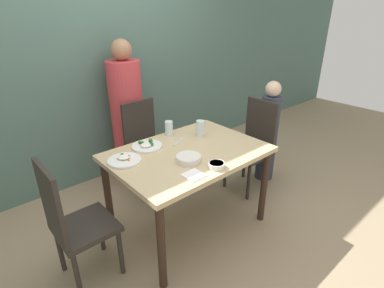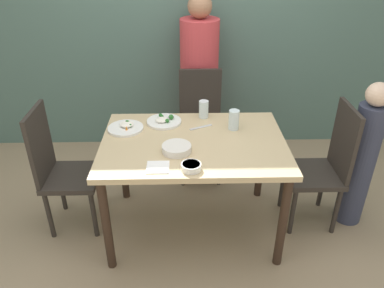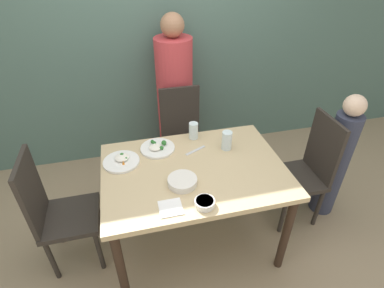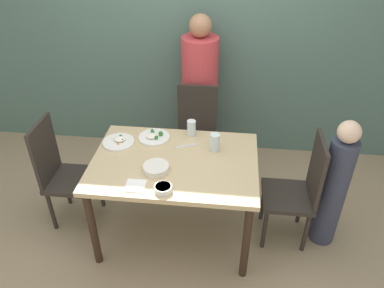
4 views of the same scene
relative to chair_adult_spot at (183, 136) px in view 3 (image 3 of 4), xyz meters
name	(u,v)px [view 3 (image 3 of 4)]	position (x,y,z in m)	size (l,w,h in m)	color
ground_plane	(194,239)	(-0.09, -0.80, -0.52)	(10.00, 10.00, 0.00)	#998466
wall_back	(159,32)	(-0.09, 0.61, 0.83)	(10.00, 0.06, 2.70)	#4C6B60
dining_table	(194,178)	(-0.09, -0.80, 0.16)	(1.28, 0.90, 0.77)	tan
chair_adult_spot	(183,136)	(0.00, 0.00, 0.00)	(0.40, 0.40, 0.99)	#2D2823
chair_child_spot	(306,169)	(0.90, -0.73, 0.00)	(0.40, 0.40, 0.99)	#2D2823
chair_empty_left	(56,211)	(-1.07, -0.72, 0.00)	(0.40, 0.40, 0.99)	#2D2823
person_adult	(175,102)	(0.00, 0.34, 0.21)	(0.36, 0.36, 1.58)	#C63D42
person_child	(336,161)	(1.17, -0.73, 0.04)	(0.21, 0.21, 1.16)	#33384C
bowl_curry	(182,181)	(-0.20, -0.94, 0.28)	(0.19, 0.19, 0.05)	silver
plate_rice_adult	(122,161)	(-0.58, -0.61, 0.27)	(0.26, 0.26, 0.05)	white
plate_rice_child	(157,148)	(-0.30, -0.51, 0.27)	(0.26, 0.26, 0.06)	white
bowl_rice_small	(205,203)	(-0.11, -1.16, 0.28)	(0.12, 0.12, 0.04)	white
glass_water_tall	(193,131)	(0.00, -0.42, 0.32)	(0.07, 0.07, 0.14)	silver
glass_water_short	(227,141)	(0.21, -0.63, 0.33)	(0.08, 0.08, 0.15)	silver
napkin_folded	(171,208)	(-0.31, -1.13, 0.26)	(0.14, 0.14, 0.01)	white
fork_steel	(195,150)	(-0.02, -0.60, 0.26)	(0.17, 0.09, 0.01)	silver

